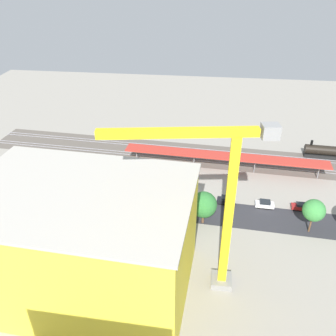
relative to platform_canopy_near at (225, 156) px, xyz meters
name	(u,v)px	position (x,y,z in m)	size (l,w,h in m)	color
ground_plane	(198,197)	(6.14, 13.98, -4.12)	(204.86, 204.86, 0.00)	gray
rail_bed	(202,156)	(6.14, -7.16, -4.12)	(128.04, 14.08, 0.01)	#5B544C
street_asphalt	(197,211)	(6.14, 19.46, -4.12)	(128.04, 9.00, 0.01)	#2D2D33
track_rails	(202,155)	(6.14, -7.16, -3.94)	(127.77, 16.13, 0.12)	#9E9EA8
platform_canopy_near	(225,156)	(0.00, 0.00, 0.00)	(54.45, 7.93, 4.33)	#B73328
locomotive	(331,152)	(-30.70, -10.20, -2.30)	(14.87, 3.65, 5.09)	black
parked_car_0	(302,207)	(-17.53, 16.11, -3.36)	(4.61, 1.91, 1.69)	black
parked_car_1	(265,204)	(-9.25, 16.19, -3.32)	(4.32, 2.01, 1.81)	black
parked_car_2	(226,201)	(-0.41, 15.81, -3.30)	(4.35, 2.31, 1.86)	black
parked_car_3	(189,199)	(8.29, 15.95, -3.40)	(4.21, 1.88, 1.61)	black
construction_building	(84,242)	(23.91, 42.79, 5.45)	(34.49, 23.60, 19.14)	yellow
construction_roof_slab	(76,193)	(23.91, 42.79, 15.22)	(35.09, 24.20, 0.40)	#B7B2A8
tower_crane	(218,201)	(2.66, 40.21, 13.87)	(24.80, 5.56, 30.39)	gray
box_truck_0	(159,215)	(14.26, 24.24, -2.47)	(9.86, 4.04, 3.34)	black
box_truck_1	(105,218)	(25.64, 26.56, -2.52)	(9.89, 3.14, 3.20)	black
street_tree_0	(123,202)	(21.61, 25.43, 1.25)	(5.86, 5.86, 8.32)	brown
street_tree_1	(314,210)	(-17.62, 23.69, 1.39)	(4.62, 4.62, 7.84)	brown
street_tree_2	(204,205)	(4.72, 23.50, 0.67)	(5.64, 5.64, 7.63)	brown
traffic_light	(65,198)	(34.92, 24.33, 0.37)	(0.50, 0.36, 6.82)	#333333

